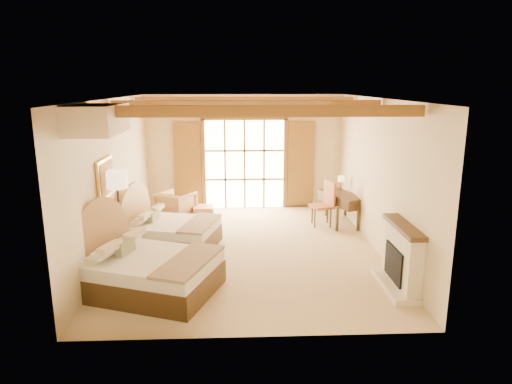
{
  "coord_description": "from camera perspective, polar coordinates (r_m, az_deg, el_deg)",
  "views": [
    {
      "loc": [
        -0.23,
        -9.29,
        3.5
      ],
      "look_at": [
        0.18,
        0.2,
        1.23
      ],
      "focal_mm": 32.0,
      "sensor_mm": 36.0,
      "label": 1
    }
  ],
  "objects": [
    {
      "name": "wall_right",
      "position": [
        9.94,
        15.01,
        1.98
      ],
      "size": [
        0.0,
        7.0,
        7.0
      ],
      "primitive_type": "plane",
      "rotation": [
        1.57,
        0.0,
        -1.57
      ],
      "color": "beige",
      "rests_on": "ground"
    },
    {
      "name": "painting",
      "position": [
        9.06,
        -18.28,
        1.64
      ],
      "size": [
        0.06,
        0.95,
        0.75
      ],
      "color": "gold",
      "rests_on": "wall_left"
    },
    {
      "name": "floor",
      "position": [
        9.93,
        -1.01,
        -7.18
      ],
      "size": [
        7.0,
        7.0,
        0.0
      ],
      "primitive_type": "plane",
      "color": "#D1BA89",
      "rests_on": "ground"
    },
    {
      "name": "canopy_valance",
      "position": [
        7.63,
        -19.23,
        8.59
      ],
      "size": [
        0.7,
        1.4,
        0.45
      ],
      "primitive_type": "cube",
      "color": "beige",
      "rests_on": "ceiling"
    },
    {
      "name": "wall_back",
      "position": [
        12.94,
        -1.45,
        5.01
      ],
      "size": [
        5.5,
        0.0,
        5.5
      ],
      "primitive_type": "plane",
      "rotation": [
        1.57,
        0.0,
        0.0
      ],
      "color": "beige",
      "rests_on": "ground"
    },
    {
      "name": "desk_chair",
      "position": [
        11.59,
        8.31,
        -2.47
      ],
      "size": [
        0.64,
        0.63,
        1.12
      ],
      "rotation": [
        0.0,
        0.0,
        0.35
      ],
      "color": "#9F5630",
      "rests_on": "floor"
    },
    {
      "name": "wall_left",
      "position": [
        9.81,
        -17.32,
        1.68
      ],
      "size": [
        0.0,
        7.0,
        7.0
      ],
      "primitive_type": "plane",
      "rotation": [
        1.57,
        0.0,
        1.57
      ],
      "color": "beige",
      "rests_on": "ground"
    },
    {
      "name": "armchair",
      "position": [
        12.05,
        -9.97,
        -1.74
      ],
      "size": [
        1.13,
        1.14,
        0.77
      ],
      "primitive_type": "imported",
      "rotation": [
        0.0,
        0.0,
        -3.66
      ],
      "color": "tan",
      "rests_on": "floor"
    },
    {
      "name": "fireplace",
      "position": [
        8.37,
        17.62,
        -8.12
      ],
      "size": [
        0.46,
        1.4,
        1.16
      ],
      "color": "beige",
      "rests_on": "ground"
    },
    {
      "name": "desk",
      "position": [
        11.85,
        10.67,
        -1.89
      ],
      "size": [
        1.1,
        1.55,
        0.77
      ],
      "rotation": [
        0.0,
        0.0,
        0.38
      ],
      "color": "#433018",
      "rests_on": "floor"
    },
    {
      "name": "bed_far",
      "position": [
        10.18,
        -11.12,
        -4.71
      ],
      "size": [
        2.18,
        1.81,
        1.22
      ],
      "rotation": [
        0.0,
        0.0,
        -0.25
      ],
      "color": "#433018",
      "rests_on": "floor"
    },
    {
      "name": "bed_near",
      "position": [
        8.11,
        -14.01,
        -9.3
      ],
      "size": [
        2.61,
        2.21,
        1.38
      ],
      "rotation": [
        0.0,
        0.0,
        -0.35
      ],
      "color": "#433018",
      "rests_on": "floor"
    },
    {
      "name": "desk_lamp",
      "position": [
        12.15,
        10.6,
        1.56
      ],
      "size": [
        0.18,
        0.18,
        0.36
      ],
      "color": "#362419",
      "rests_on": "desk"
    },
    {
      "name": "floor_lamp",
      "position": [
        9.06,
        -16.94,
        0.79
      ],
      "size": [
        0.4,
        0.4,
        1.89
      ],
      "color": "#362419",
      "rests_on": "floor"
    },
    {
      "name": "french_doors",
      "position": [
        12.93,
        -1.43,
        3.43
      ],
      "size": [
        3.95,
        0.08,
        2.6
      ],
      "color": "white",
      "rests_on": "ground"
    },
    {
      "name": "ottoman",
      "position": [
        12.03,
        -6.59,
        -2.63
      ],
      "size": [
        0.54,
        0.54,
        0.37
      ],
      "primitive_type": "cube",
      "rotation": [
        0.0,
        0.0,
        0.07
      ],
      "color": "#AC8647",
      "rests_on": "floor"
    },
    {
      "name": "nightstand",
      "position": [
        9.12,
        -16.74,
        -7.53
      ],
      "size": [
        0.63,
        0.63,
        0.64
      ],
      "primitive_type": "cube",
      "rotation": [
        0.0,
        0.0,
        -0.19
      ],
      "color": "#433018",
      "rests_on": "floor"
    },
    {
      "name": "ceiling_beams",
      "position": [
        9.31,
        -1.09,
        10.87
      ],
      "size": [
        5.39,
        4.6,
        0.18
      ],
      "primitive_type": null,
      "color": "#9C6333",
      "rests_on": "ceiling"
    },
    {
      "name": "ceiling",
      "position": [
        9.3,
        -1.09,
        11.61
      ],
      "size": [
        7.0,
        7.0,
        0.0
      ],
      "primitive_type": "plane",
      "rotation": [
        3.14,
        0.0,
        0.0
      ],
      "color": "#BC6D34",
      "rests_on": "ground"
    }
  ]
}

